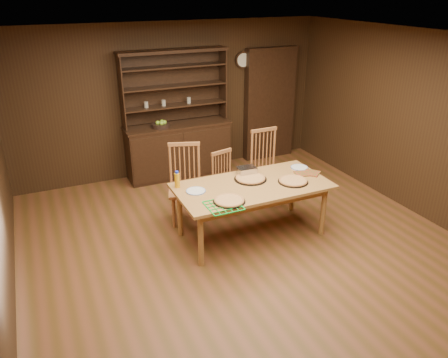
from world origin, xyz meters
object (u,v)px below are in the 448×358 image
china_hutch (178,143)px  chair_left (185,181)px  chair_right (266,163)px  chair_center (225,180)px  juice_bottle (177,180)px  dining_table (252,190)px

china_hutch → chair_left: 1.66m
chair_left → chair_right: chair_left is taller
chair_left → chair_center: 0.64m
juice_bottle → china_hutch: bearing=71.2°
chair_center → chair_left: bearing=169.0°
chair_left → juice_bottle: 0.58m
chair_left → chair_right: bearing=23.7°
dining_table → chair_center: chair_center is taller
china_hutch → juice_bottle: bearing=-108.8°
chair_center → juice_bottle: 1.08m
chair_center → china_hutch: bearing=83.3°
china_hutch → juice_bottle: size_ratio=9.77×
chair_center → dining_table: bearing=-102.6°
juice_bottle → dining_table: bearing=-20.1°
china_hutch → chair_right: china_hutch is taller
chair_center → chair_right: chair_right is taller
dining_table → chair_right: 1.16m
chair_left → juice_bottle: size_ratio=5.11×
china_hutch → dining_table: 2.40m
chair_left → chair_center: (0.63, 0.03, -0.12)m
china_hutch → chair_left: size_ratio=1.91×
chair_center → chair_right: bearing=-7.5°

